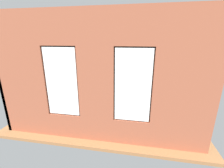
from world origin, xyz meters
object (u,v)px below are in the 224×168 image
object	(u,v)px
coffee_table	(117,95)
tv_flatscreen	(55,84)
table_plant_small	(117,91)
remote_silver	(126,93)
potted_plant_corner_far_left	(182,117)
remote_gray	(114,93)
potted_plant_mid_room_small	(138,92)
potted_plant_foreground_right	(78,81)
candle_jar	(119,94)
couch_by_window	(108,119)
potted_plant_near_tv	(55,98)
potted_plant_by_left_couch	(153,89)
potted_plant_beside_window_right	(54,105)
cup_ceramic	(108,94)
media_console	(57,97)
couch_left	(165,100)
papasan_chair	(109,85)
potted_plant_corner_near_left	(163,83)

from	to	relation	value
coffee_table	tv_flatscreen	size ratio (longest dim) A/B	1.17
table_plant_small	remote_silver	xyz separation A→B (m)	(-0.37, -0.15, -0.14)
tv_flatscreen	potted_plant_corner_far_left	size ratio (longest dim) A/B	1.12
remote_gray	potted_plant_mid_room_small	bearing A→B (deg)	-73.18
potted_plant_corner_far_left	potted_plant_foreground_right	world-z (taller)	potted_plant_foreground_right
candle_jar	potted_plant_corner_far_left	distance (m)	2.86
couch_by_window	potted_plant_near_tv	bearing A→B (deg)	-16.64
potted_plant_by_left_couch	potted_plant_beside_window_right	world-z (taller)	potted_plant_beside_window_right
cup_ceramic	potted_plant_near_tv	distance (m)	2.18
cup_ceramic	couch_by_window	bearing A→B (deg)	102.23
potted_plant_by_left_couch	table_plant_small	bearing A→B (deg)	38.85
remote_silver	media_console	xyz separation A→B (m)	(3.18, 0.45, -0.23)
couch_left	coffee_table	distance (m)	2.07
table_plant_small	potted_plant_near_tv	size ratio (longest dim) A/B	0.28
papasan_chair	remote_gray	bearing A→B (deg)	111.30
candle_jar	potted_plant_by_left_couch	distance (m)	2.16
coffee_table	candle_jar	size ratio (longest dim) A/B	11.18
couch_by_window	potted_plant_corner_far_left	bearing A→B (deg)	177.43
potted_plant_corner_near_left	table_plant_small	bearing A→B (deg)	37.10
coffee_table	tv_flatscreen	bearing A→B (deg)	5.99
potted_plant_mid_room_small	potted_plant_foreground_right	xyz separation A→B (m)	(3.41, -1.13, 0.08)
couch_left	couch_by_window	bearing A→B (deg)	-46.62
tv_flatscreen	coffee_table	bearing A→B (deg)	-174.01
table_plant_small	potted_plant_corner_near_left	world-z (taller)	potted_plant_corner_near_left
table_plant_small	couch_left	bearing A→B (deg)	-179.81
papasan_chair	potted_plant_corner_near_left	distance (m)	2.88
tv_flatscreen	potted_plant_corner_far_left	bearing A→B (deg)	160.82
couch_by_window	potted_plant_corner_near_left	xyz separation A→B (m)	(-2.22, -3.62, 0.26)
potted_plant_by_left_couch	potted_plant_foreground_right	world-z (taller)	potted_plant_foreground_right
candle_jar	potted_plant_beside_window_right	world-z (taller)	potted_plant_beside_window_right
couch_left	papasan_chair	bearing A→B (deg)	-115.88
couch_left	remote_gray	bearing A→B (deg)	-92.44
papasan_chair	potted_plant_by_left_couch	world-z (taller)	papasan_chair
candle_jar	remote_gray	size ratio (longest dim) A/B	0.70
table_plant_small	potted_plant_corner_near_left	bearing A→B (deg)	-142.90
cup_ceramic	tv_flatscreen	size ratio (longest dim) A/B	0.09
potted_plant_mid_room_small	remote_gray	bearing A→B (deg)	19.57
tv_flatscreen	potted_plant_mid_room_small	world-z (taller)	tv_flatscreen
potted_plant_mid_room_small	potted_plant_by_left_couch	bearing A→B (deg)	-131.84
remote_gray	potted_plant_by_left_couch	world-z (taller)	potted_plant_by_left_couch
media_console	tv_flatscreen	distance (m)	0.62
couch_left	potted_plant_near_tv	xyz separation A→B (m)	(4.33, 1.28, 0.29)
potted_plant_near_tv	tv_flatscreen	bearing A→B (deg)	-60.59
table_plant_small	potted_plant_foreground_right	bearing A→B (deg)	-32.82
remote_silver	potted_plant_corner_near_left	xyz separation A→B (m)	(-1.85, -1.52, 0.12)
media_console	papasan_chair	size ratio (longest dim) A/B	0.88
coffee_table	potted_plant_mid_room_small	bearing A→B (deg)	-151.57
remote_silver	potted_plant_near_tv	bearing A→B (deg)	99.30
table_plant_small	papasan_chair	size ratio (longest dim) A/B	0.23
couch_by_window	potted_plant_by_left_couch	xyz separation A→B (m)	(-1.67, -3.29, 0.02)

